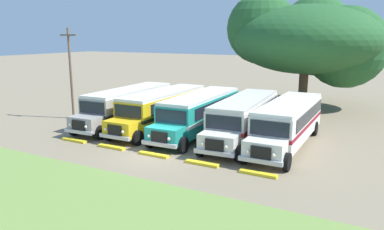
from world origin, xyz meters
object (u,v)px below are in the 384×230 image
object	(u,v)px
parked_bus_slot_0	(128,104)
utility_pole	(71,71)
parked_bus_slot_1	(162,108)
parked_bus_slot_2	(200,112)
parked_bus_slot_3	(244,116)
broad_shade_tree	(310,39)
parked_bus_slot_4	(288,121)

from	to	relation	value
parked_bus_slot_0	utility_pole	world-z (taller)	utility_pole
parked_bus_slot_1	parked_bus_slot_2	xyz separation A→B (m)	(3.26, 0.00, 0.00)
parked_bus_slot_1	parked_bus_slot_3	distance (m)	6.71
parked_bus_slot_0	broad_shade_tree	distance (m)	19.11
parked_bus_slot_1	parked_bus_slot_3	size ratio (longest dim) A/B	0.99
parked_bus_slot_2	parked_bus_slot_3	bearing A→B (deg)	88.43
parked_bus_slot_2	parked_bus_slot_0	bearing A→B (deg)	-91.01
parked_bus_slot_0	parked_bus_slot_1	size ratio (longest dim) A/B	1.00
parked_bus_slot_1	parked_bus_slot_4	distance (m)	9.78
parked_bus_slot_1	broad_shade_tree	xyz separation A→B (m)	(7.90, 14.50, 5.15)
parked_bus_slot_0	parked_bus_slot_2	distance (m)	6.50
parked_bus_slot_3	parked_bus_slot_2	bearing A→B (deg)	-93.51
parked_bus_slot_3	parked_bus_slot_4	size ratio (longest dim) A/B	1.01
parked_bus_slot_0	broad_shade_tree	size ratio (longest dim) A/B	0.69
parked_bus_slot_1	utility_pole	distance (m)	9.01
broad_shade_tree	utility_pole	world-z (taller)	broad_shade_tree
parked_bus_slot_0	parked_bus_slot_1	xyz separation A→B (m)	(3.24, 0.15, 0.00)
parked_bus_slot_4	broad_shade_tree	distance (m)	15.52
parked_bus_slot_4	broad_shade_tree	xyz separation A→B (m)	(-1.88, 14.52, 5.15)
parked_bus_slot_0	utility_pole	bearing A→B (deg)	-83.89
parked_bus_slot_0	parked_bus_slot_2	bearing A→B (deg)	88.87
parked_bus_slot_0	parked_bus_slot_4	distance (m)	13.02
parked_bus_slot_2	parked_bus_slot_3	world-z (taller)	same
parked_bus_slot_1	parked_bus_slot_3	xyz separation A→B (m)	(6.71, 0.05, 0.00)
parked_bus_slot_0	parked_bus_slot_4	bearing A→B (deg)	88.10
parked_bus_slot_2	utility_pole	distance (m)	12.16
parked_bus_slot_1	parked_bus_slot_2	bearing A→B (deg)	89.52
parked_bus_slot_1	broad_shade_tree	size ratio (longest dim) A/B	0.69
parked_bus_slot_1	parked_bus_slot_0	bearing A→B (deg)	-87.84
broad_shade_tree	parked_bus_slot_3	bearing A→B (deg)	-94.70
parked_bus_slot_3	utility_pole	size ratio (longest dim) A/B	1.42
parked_bus_slot_0	utility_pole	distance (m)	5.98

